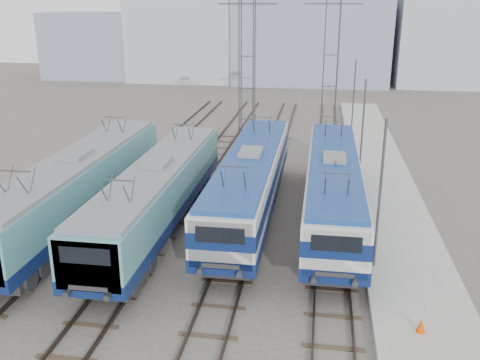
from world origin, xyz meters
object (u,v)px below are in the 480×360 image
(locomotive_center_right, at_px, (250,179))
(locomotive_far_right, at_px, (333,184))
(catenary_tower_west, at_px, (247,67))
(safety_cone, at_px, (421,326))
(locomotive_far_left, at_px, (76,184))
(mast_rear, at_px, (353,101))
(catenary_tower_east, at_px, (331,66))
(locomotive_center_left, at_px, (157,192))
(mast_mid, at_px, (362,134))
(mast_front, at_px, (380,199))

(locomotive_center_right, distance_m, locomotive_far_right, 4.50)
(catenary_tower_west, height_order, safety_cone, catenary_tower_west)
(catenary_tower_west, distance_m, safety_cone, 27.53)
(locomotive_far_left, distance_m, mast_rear, 26.05)
(catenary_tower_east, bearing_deg, catenary_tower_west, -162.90)
(locomotive_center_right, xyz_separation_m, mast_rear, (6.35, 18.59, 1.19))
(locomotive_center_left, relative_size, mast_mid, 2.55)
(catenary_tower_east, bearing_deg, mast_front, -84.55)
(locomotive_center_right, relative_size, locomotive_far_right, 1.02)
(locomotive_far_right, bearing_deg, catenary_tower_west, 114.60)
(locomotive_far_right, height_order, catenary_tower_west, catenary_tower_west)
(locomotive_far_right, relative_size, mast_front, 2.53)
(safety_cone, bearing_deg, mast_front, 103.88)
(mast_rear, height_order, safety_cone, mast_rear)
(catenary_tower_west, bearing_deg, safety_cone, -68.52)
(catenary_tower_east, xyz_separation_m, mast_front, (2.10, -22.00, -3.14))
(mast_mid, height_order, mast_rear, same)
(catenary_tower_west, bearing_deg, locomotive_center_right, -81.24)
(locomotive_far_right, xyz_separation_m, mast_mid, (1.85, 6.75, 1.24))
(catenary_tower_west, bearing_deg, locomotive_far_left, -111.64)
(locomotive_far_right, distance_m, catenary_tower_east, 17.31)
(locomotive_far_left, height_order, locomotive_center_right, locomotive_far_left)
(locomotive_far_right, distance_m, mast_rear, 18.88)
(mast_front, relative_size, mast_mid, 1.00)
(catenary_tower_west, bearing_deg, mast_mid, -42.93)
(locomotive_far_left, relative_size, catenary_tower_west, 1.56)
(catenary_tower_west, relative_size, mast_rear, 1.71)
(mast_front, xyz_separation_m, mast_rear, (0.00, 24.00, 0.00))
(locomotive_far_right, distance_m, mast_front, 5.71)
(locomotive_far_right, xyz_separation_m, catenary_tower_east, (-0.25, 16.75, 4.38))
(locomotive_center_right, height_order, mast_front, mast_front)
(catenary_tower_east, distance_m, mast_mid, 10.69)
(catenary_tower_east, relative_size, mast_mid, 1.71)
(locomotive_far_left, xyz_separation_m, mast_front, (15.35, -2.98, 1.17))
(locomotive_far_left, height_order, mast_mid, mast_mid)
(mast_front, bearing_deg, locomotive_center_left, 165.40)
(locomotive_far_left, distance_m, catenary_tower_east, 23.58)
(locomotive_far_left, bearing_deg, safety_cone, -25.66)
(locomotive_far_right, relative_size, safety_cone, 35.39)
(locomotive_far_right, bearing_deg, safety_cone, -73.25)
(catenary_tower_west, bearing_deg, catenary_tower_east, 17.10)
(locomotive_far_left, xyz_separation_m, mast_rear, (15.35, 21.02, 1.17))
(locomotive_far_right, height_order, mast_rear, mast_rear)
(locomotive_center_left, xyz_separation_m, mast_rear, (10.85, 21.17, 1.28))
(catenary_tower_west, bearing_deg, mast_front, -66.73)
(locomotive_center_right, height_order, mast_rear, mast_rear)
(mast_mid, distance_m, mast_rear, 12.00)
(locomotive_center_right, relative_size, catenary_tower_west, 1.51)
(catenary_tower_east, relative_size, mast_rear, 1.71)
(safety_cone, bearing_deg, locomotive_far_right, 106.75)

